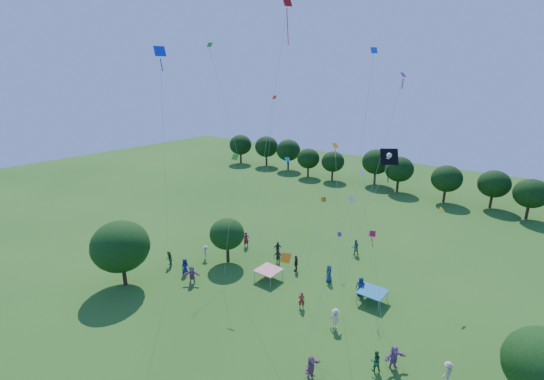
% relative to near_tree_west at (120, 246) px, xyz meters
% --- Properties ---
extents(near_tree_west, '(5.37, 5.37, 6.51)m').
position_rel_near_tree_west_xyz_m(near_tree_west, '(0.00, 0.00, 0.00)').
color(near_tree_west, '#422B19').
rests_on(near_tree_west, ground).
extents(near_tree_north, '(3.73, 3.73, 4.96)m').
position_rel_near_tree_west_xyz_m(near_tree_north, '(4.61, 9.47, -0.81)').
color(near_tree_north, '#422B19').
rests_on(near_tree_north, ground).
extents(treeline, '(88.01, 8.77, 6.77)m').
position_rel_near_tree_west_xyz_m(treeline, '(12.30, 46.57, 0.00)').
color(treeline, '#422B19').
rests_on(treeline, ground).
extents(tent_red_stripe, '(2.20, 2.20, 1.10)m').
position_rel_near_tree_west_xyz_m(tent_red_stripe, '(10.43, 9.24, -3.05)').
color(tent_red_stripe, red).
rests_on(tent_red_stripe, ground).
extents(tent_blue, '(2.20, 2.20, 1.10)m').
position_rel_near_tree_west_xyz_m(tent_blue, '(20.13, 11.88, -3.05)').
color(tent_blue, '#18679F').
rests_on(tent_blue, ground).
extents(crowd_person_0, '(1.02, 0.85, 1.83)m').
position_rel_near_tree_west_xyz_m(crowd_person_0, '(18.81, 12.28, -3.17)').
color(crowd_person_0, navy).
rests_on(crowd_person_0, ground).
extents(crowd_person_1, '(0.68, 0.61, 1.54)m').
position_rel_near_tree_west_xyz_m(crowd_person_1, '(15.60, 7.29, -3.32)').
color(crowd_person_1, maroon).
rests_on(crowd_person_1, ground).
extents(crowd_person_2, '(1.00, 0.94, 1.82)m').
position_rel_near_tree_west_xyz_m(crowd_person_2, '(14.90, 19.45, -3.18)').
color(crowd_person_2, '#296142').
rests_on(crowd_person_2, ground).
extents(crowd_person_3, '(0.78, 1.11, 1.56)m').
position_rel_near_tree_west_xyz_m(crowd_person_3, '(27.62, 6.34, -3.31)').
color(crowd_person_3, beige).
rests_on(crowd_person_3, ground).
extents(crowd_person_4, '(0.96, 1.02, 1.64)m').
position_rel_near_tree_west_xyz_m(crowd_person_4, '(8.04, 13.94, -3.26)').
color(crowd_person_4, '#372F2C').
rests_on(crowd_person_4, ground).
extents(crowd_person_5, '(1.40, 1.68, 1.75)m').
position_rel_near_tree_west_xyz_m(crowd_person_5, '(24.40, 5.41, -3.21)').
color(crowd_person_5, '#925898').
rests_on(crowd_person_5, ground).
extents(crowd_person_6, '(0.55, 0.88, 1.67)m').
position_rel_near_tree_west_xyz_m(crowd_person_6, '(2.99, 4.91, -3.25)').
color(crowd_person_6, navy).
rests_on(crowd_person_6, ground).
extents(crowd_person_7, '(0.72, 0.83, 1.87)m').
position_rel_near_tree_west_xyz_m(crowd_person_7, '(3.81, 13.40, -3.15)').
color(crowd_person_7, maroon).
rests_on(crowd_person_7, ground).
extents(crowd_person_8, '(0.86, 0.80, 1.55)m').
position_rel_near_tree_west_xyz_m(crowd_person_8, '(23.48, 4.42, -3.31)').
color(crowd_person_8, '#296134').
rests_on(crowd_person_8, ground).
extents(crowd_person_9, '(1.09, 1.05, 1.60)m').
position_rel_near_tree_west_xyz_m(crowd_person_9, '(2.29, 8.39, -3.29)').
color(crowd_person_9, beige).
rests_on(crowd_person_9, ground).
extents(crowd_person_10, '(1.09, 0.75, 1.70)m').
position_rel_near_tree_west_xyz_m(crowd_person_10, '(9.26, 12.37, -3.24)').
color(crowd_person_10, '#413934').
rests_on(crowd_person_10, ground).
extents(crowd_person_11, '(0.69, 1.62, 1.69)m').
position_rel_near_tree_west_xyz_m(crowd_person_11, '(20.35, 1.21, -3.24)').
color(crowd_person_11, '#99597C').
rests_on(crowd_person_11, ground).
extents(crowd_person_12, '(0.49, 0.88, 1.78)m').
position_rel_near_tree_west_xyz_m(crowd_person_12, '(15.36, 12.59, -3.20)').
color(crowd_person_12, navy).
rests_on(crowd_person_12, ground).
extents(crowd_person_14, '(0.96, 0.89, 1.73)m').
position_rel_near_tree_west_xyz_m(crowd_person_14, '(0.49, 4.84, -3.22)').
color(crowd_person_14, '#26592E').
rests_on(crowd_person_14, ground).
extents(crowd_person_15, '(1.17, 0.58, 1.74)m').
position_rel_near_tree_west_xyz_m(crowd_person_15, '(19.20, 6.70, -3.22)').
color(crowd_person_15, beige).
rests_on(crowd_person_15, ground).
extents(crowd_person_16, '(0.73, 1.11, 1.74)m').
position_rel_near_tree_west_xyz_m(crowd_person_16, '(11.65, 12.30, -3.22)').
color(crowd_person_16, '#37332C').
rests_on(crowd_person_16, ground).
extents(crowd_person_17, '(1.72, 1.47, 1.80)m').
position_rel_near_tree_west_xyz_m(crowd_person_17, '(4.93, 4.16, -3.19)').
color(crowd_person_17, '#9A597D').
rests_on(crowd_person_17, ground).
extents(pirate_kite, '(3.06, 7.39, 12.98)m').
position_rel_near_tree_west_xyz_m(pirate_kite, '(21.14, 9.65, 9.45)').
color(pirate_kite, black).
extents(red_high_kite, '(1.24, 7.92, 24.60)m').
position_rel_near_tree_west_xyz_m(red_high_kite, '(9.93, 11.62, 17.02)').
color(red_high_kite, red).
extents(small_kite_0, '(2.14, 5.50, 15.98)m').
position_rel_near_tree_west_xyz_m(small_kite_0, '(4.45, 17.24, 8.58)').
color(small_kite_0, red).
extents(small_kite_1, '(1.08, 1.50, 7.19)m').
position_rel_near_tree_west_xyz_m(small_kite_1, '(14.21, 12.45, 2.93)').
color(small_kite_1, orange).
extents(small_kite_2, '(5.25, 2.64, 6.76)m').
position_rel_near_tree_west_xyz_m(small_kite_2, '(22.87, 17.38, 2.74)').
color(small_kite_2, '#CAC612').
extents(small_kite_3, '(1.20, 3.14, 11.02)m').
position_rel_near_tree_west_xyz_m(small_kite_3, '(7.03, 8.24, 6.30)').
color(small_kite_3, '#237B16').
extents(small_kite_4, '(1.78, 0.95, 20.47)m').
position_rel_near_tree_west_xyz_m(small_kite_4, '(16.35, 16.33, 12.40)').
color(small_kite_4, blue).
extents(small_kite_5, '(2.85, 2.32, 18.28)m').
position_rel_near_tree_west_xyz_m(small_kite_5, '(20.42, 10.42, 9.99)').
color(small_kite_5, '#701891').
extents(small_kite_6, '(1.74, 0.90, 9.92)m').
position_rel_near_tree_west_xyz_m(small_kite_6, '(17.50, 14.49, 5.06)').
color(small_kite_6, white).
extents(small_kite_7, '(1.38, 6.81, 8.58)m').
position_rel_near_tree_west_xyz_m(small_kite_7, '(5.09, 19.14, 4.24)').
color(small_kite_7, '#0D8FCF').
extents(small_kite_8, '(1.65, 0.39, 7.63)m').
position_rel_near_tree_west_xyz_m(small_kite_8, '(21.77, 6.97, 3.25)').
color(small_kite_8, red).
extents(small_kite_9, '(2.28, 1.78, 6.26)m').
position_rel_near_tree_west_xyz_m(small_kite_9, '(17.35, 2.74, 2.65)').
color(small_kite_9, orange).
extents(small_kite_10, '(1.01, 1.29, 13.23)m').
position_rel_near_tree_west_xyz_m(small_kite_10, '(17.71, 8.64, 7.12)').
color(small_kite_10, orange).
extents(small_kite_11, '(7.84, 0.87, 21.72)m').
position_rel_near_tree_west_xyz_m(small_kite_11, '(-0.02, 14.09, 13.61)').
color(small_kite_11, '#198C2B').
extents(small_kite_12, '(6.01, 3.49, 19.87)m').
position_rel_near_tree_west_xyz_m(small_kite_12, '(8.23, 0.03, 13.02)').
color(small_kite_12, '#1630E4').
extents(small_kite_13, '(0.40, 1.76, 2.90)m').
position_rel_near_tree_west_xyz_m(small_kite_13, '(14.95, 15.37, -0.38)').
color(small_kite_13, '#6E1890').
extents(small_kite_14, '(2.24, 1.28, 10.60)m').
position_rel_near_tree_west_xyz_m(small_kite_14, '(20.18, 4.53, 4.79)').
color(small_kite_14, white).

